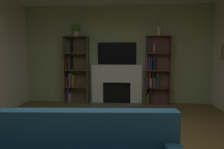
% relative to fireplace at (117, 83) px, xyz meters
% --- Properties ---
extents(wall_back_accent, '(5.46, 0.06, 2.80)m').
position_rel_fireplace_xyz_m(wall_back_accent, '(0.00, 0.13, 0.82)').
color(wall_back_accent, '#98AA7A').
rests_on(wall_back_accent, ground_plane).
extents(fireplace, '(1.52, 0.49, 1.11)m').
position_rel_fireplace_xyz_m(fireplace, '(0.00, 0.00, 0.00)').
color(fireplace, white).
rests_on(fireplace, ground_plane).
extents(tv, '(1.10, 0.06, 0.63)m').
position_rel_fireplace_xyz_m(tv, '(0.00, 0.07, 0.85)').
color(tv, black).
rests_on(tv, fireplace).
extents(bookshelf_left, '(0.68, 0.33, 1.91)m').
position_rel_fireplace_xyz_m(bookshelf_left, '(-1.23, -0.02, 0.38)').
color(bookshelf_left, brown).
rests_on(bookshelf_left, ground_plane).
extents(bookshelf_right, '(0.68, 0.30, 1.91)m').
position_rel_fireplace_xyz_m(bookshelf_right, '(1.07, -0.00, 0.36)').
color(bookshelf_right, brown).
rests_on(bookshelf_right, ground_plane).
extents(potted_plant, '(0.23, 0.23, 0.33)m').
position_rel_fireplace_xyz_m(potted_plant, '(-1.15, -0.05, 1.53)').
color(potted_plant, beige).
rests_on(potted_plant, bookshelf_left).
extents(vase_with_flowers, '(0.12, 0.12, 0.43)m').
position_rel_fireplace_xyz_m(vase_with_flowers, '(1.15, -0.05, 1.47)').
color(vase_with_flowers, beige).
rests_on(vase_with_flowers, bookshelf_right).
extents(coffee_table, '(0.83, 0.42, 0.38)m').
position_rel_fireplace_xyz_m(coffee_table, '(-0.24, -3.57, -0.25)').
color(coffee_table, brown).
rests_on(coffee_table, ground_plane).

